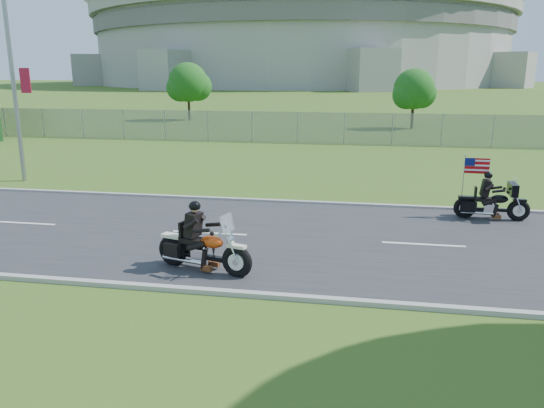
# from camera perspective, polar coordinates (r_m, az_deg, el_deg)

# --- Properties ---
(ground) EXTENTS (420.00, 420.00, 0.00)m
(ground) POSITION_cam_1_polar(r_m,az_deg,el_deg) (15.04, 0.61, -3.68)
(ground) COLOR #33571B
(ground) RESTS_ON ground
(road) EXTENTS (120.00, 8.00, 0.04)m
(road) POSITION_cam_1_polar(r_m,az_deg,el_deg) (15.04, 0.61, -3.61)
(road) COLOR #28282B
(road) RESTS_ON ground
(curb_north) EXTENTS (120.00, 0.18, 0.12)m
(curb_north) POSITION_cam_1_polar(r_m,az_deg,el_deg) (18.89, 2.60, 0.20)
(curb_north) COLOR #9E9B93
(curb_north) RESTS_ON ground
(curb_south) EXTENTS (120.00, 0.18, 0.12)m
(curb_south) POSITION_cam_1_polar(r_m,az_deg,el_deg) (11.31, -2.76, -9.68)
(curb_south) COLOR #9E9B93
(curb_south) RESTS_ON ground
(fence) EXTENTS (60.00, 0.03, 2.00)m
(fence) POSITION_cam_1_polar(r_m,az_deg,el_deg) (35.09, -2.18, 8.31)
(fence) COLOR gray
(fence) RESTS_ON ground
(stadium) EXTENTS (140.40, 140.40, 29.20)m
(stadium) POSITION_cam_1_polar(r_m,az_deg,el_deg) (185.79, 3.16, 17.62)
(stadium) COLOR #A3A099
(stadium) RESTS_ON ground
(streetlight) EXTENTS (0.90, 2.46, 10.00)m
(streetlight) POSITION_cam_1_polar(r_m,az_deg,el_deg) (24.88, -26.12, 15.19)
(streetlight) COLOR gray
(streetlight) RESTS_ON ground
(tree_fence_near) EXTENTS (3.52, 3.28, 4.75)m
(tree_fence_near) POSITION_cam_1_polar(r_m,az_deg,el_deg) (44.35, 15.06, 11.64)
(tree_fence_near) COLOR #382316
(tree_fence_near) RESTS_ON ground
(tree_fence_mid) EXTENTS (3.96, 3.69, 5.30)m
(tree_fence_mid) POSITION_cam_1_polar(r_m,az_deg,el_deg) (50.85, -8.94, 12.60)
(tree_fence_mid) COLOR #382316
(tree_fence_mid) RESTS_ON ground
(motorcycle_lead) EXTENTS (2.50, 1.05, 1.71)m
(motorcycle_lead) POSITION_cam_1_polar(r_m,az_deg,el_deg) (12.56, -7.51, -4.89)
(motorcycle_lead) COLOR black
(motorcycle_lead) RESTS_ON ground
(motorcycle_follow) EXTENTS (2.30, 0.76, 1.92)m
(motorcycle_follow) POSITION_cam_1_polar(r_m,az_deg,el_deg) (18.07, 22.55, 0.03)
(motorcycle_follow) COLOR black
(motorcycle_follow) RESTS_ON ground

